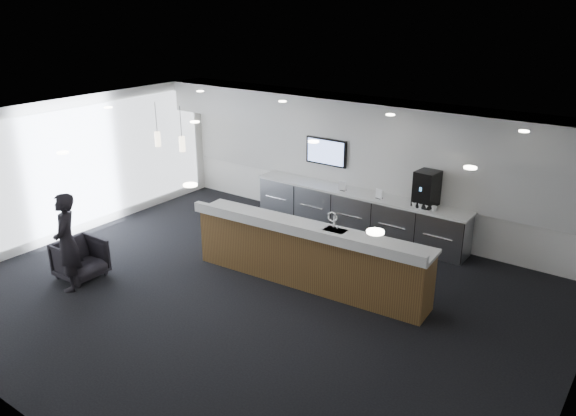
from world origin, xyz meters
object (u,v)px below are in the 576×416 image
Objects in this scene: coffee_machine at (427,189)px; armchair at (80,259)px; lounge_guest at (67,242)px; service_counter at (308,255)px.

armchair is (-4.65, -4.99, -0.95)m from coffee_machine.
lounge_guest is at bearing -148.82° from armchair.
service_counter reaches higher than armchair.
lounge_guest reaches higher than armchair.
coffee_machine is 0.41× the size of lounge_guest.
lounge_guest is at bearing -123.77° from coffee_machine.
lounge_guest reaches higher than coffee_machine.
lounge_guest reaches higher than service_counter.
coffee_machine is 6.95m from lounge_guest.
service_counter is 3.01m from coffee_machine.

